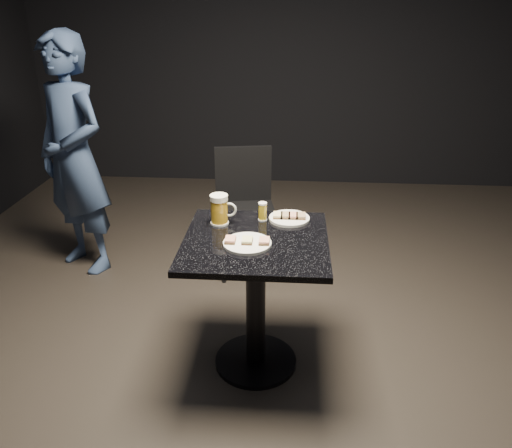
# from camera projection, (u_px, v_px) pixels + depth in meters

# --- Properties ---
(floor) EXTENTS (6.00, 6.00, 0.00)m
(floor) POSITION_uv_depth(u_px,v_px,m) (256.00, 362.00, 2.72)
(floor) COLOR black
(floor) RESTS_ON ground
(plate_large) EXTENTS (0.23, 0.23, 0.01)m
(plate_large) POSITION_uv_depth(u_px,v_px,m) (247.00, 243.00, 2.35)
(plate_large) COLOR white
(plate_large) RESTS_ON table
(plate_small) EXTENTS (0.21, 0.21, 0.01)m
(plate_small) POSITION_uv_depth(u_px,v_px,m) (289.00, 218.00, 2.62)
(plate_small) COLOR white
(plate_small) RESTS_ON table
(patron) EXTENTS (0.72, 0.64, 1.65)m
(patron) POSITION_uv_depth(u_px,v_px,m) (74.00, 157.00, 3.40)
(patron) COLOR navy
(patron) RESTS_ON floor
(table) EXTENTS (0.70, 0.70, 0.75)m
(table) POSITION_uv_depth(u_px,v_px,m) (256.00, 282.00, 2.51)
(table) COLOR black
(table) RESTS_ON floor
(beer_mug) EXTENTS (0.14, 0.09, 0.16)m
(beer_mug) POSITION_uv_depth(u_px,v_px,m) (220.00, 209.00, 2.55)
(beer_mug) COLOR white
(beer_mug) RESTS_ON table
(beer_tumbler) EXTENTS (0.05, 0.05, 0.10)m
(beer_tumbler) POSITION_uv_depth(u_px,v_px,m) (263.00, 211.00, 2.60)
(beer_tumbler) COLOR silver
(beer_tumbler) RESTS_ON table
(chair) EXTENTS (0.47, 0.47, 0.87)m
(chair) POSITION_uv_depth(u_px,v_px,m) (245.00, 202.00, 3.52)
(chair) COLOR black
(chair) RESTS_ON floor
(canapes_on_plate_large) EXTENTS (0.21, 0.07, 0.02)m
(canapes_on_plate_large) POSITION_uv_depth(u_px,v_px,m) (247.00, 240.00, 2.35)
(canapes_on_plate_large) COLOR #4C3521
(canapes_on_plate_large) RESTS_ON plate_large
(canapes_on_plate_small) EXTENTS (0.17, 0.07, 0.02)m
(canapes_on_plate_small) POSITION_uv_depth(u_px,v_px,m) (289.00, 216.00, 2.61)
(canapes_on_plate_small) COLOR #4C3521
(canapes_on_plate_small) RESTS_ON plate_small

